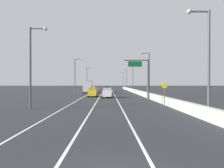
# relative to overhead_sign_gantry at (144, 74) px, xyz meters

# --- Properties ---
(ground_plane) EXTENTS (320.00, 320.00, 0.00)m
(ground_plane) POSITION_rel_overhead_sign_gantry_xyz_m (-6.62, 32.23, -4.73)
(ground_plane) COLOR #26282B
(lane_stripe_left) EXTENTS (0.16, 130.00, 0.00)m
(lane_stripe_left) POSITION_rel_overhead_sign_gantry_xyz_m (-12.12, 23.23, -4.73)
(lane_stripe_left) COLOR silver
(lane_stripe_left) RESTS_ON ground_plane
(lane_stripe_center) EXTENTS (0.16, 130.00, 0.00)m
(lane_stripe_center) POSITION_rel_overhead_sign_gantry_xyz_m (-8.62, 23.23, -4.73)
(lane_stripe_center) COLOR silver
(lane_stripe_center) RESTS_ON ground_plane
(lane_stripe_right) EXTENTS (0.16, 130.00, 0.00)m
(lane_stripe_right) POSITION_rel_overhead_sign_gantry_xyz_m (-5.12, 23.23, -4.73)
(lane_stripe_right) COLOR silver
(lane_stripe_right) RESTS_ON ground_plane
(jersey_barrier_right) EXTENTS (0.60, 120.00, 1.10)m
(jersey_barrier_right) POSITION_rel_overhead_sign_gantry_xyz_m (1.34, 8.23, -4.18)
(jersey_barrier_right) COLOR #B2ADA3
(jersey_barrier_right) RESTS_ON ground_plane
(overhead_sign_gantry) EXTENTS (4.68, 0.36, 7.50)m
(overhead_sign_gantry) POSITION_rel_overhead_sign_gantry_xyz_m (0.00, 0.00, 0.00)
(overhead_sign_gantry) COLOR #47474C
(overhead_sign_gantry) RESTS_ON ground_plane
(speed_advisory_sign) EXTENTS (0.60, 0.11, 3.00)m
(speed_advisory_sign) POSITION_rel_overhead_sign_gantry_xyz_m (0.44, -11.97, -2.96)
(speed_advisory_sign) COLOR #4C4C51
(speed_advisory_sign) RESTS_ON ground_plane
(lamp_post_right_near) EXTENTS (2.14, 0.44, 9.70)m
(lamp_post_right_near) POSITION_rel_overhead_sign_gantry_xyz_m (2.07, -19.50, 0.87)
(lamp_post_right_near) COLOR #4C4C51
(lamp_post_right_near) RESTS_ON ground_plane
(lamp_post_right_second) EXTENTS (2.14, 0.44, 9.70)m
(lamp_post_right_second) POSITION_rel_overhead_sign_gantry_xyz_m (1.90, 5.94, 0.87)
(lamp_post_right_second) COLOR #4C4C51
(lamp_post_right_second) RESTS_ON ground_plane
(lamp_post_right_third) EXTENTS (2.14, 0.44, 9.70)m
(lamp_post_right_third) POSITION_rel_overhead_sign_gantry_xyz_m (1.51, 31.39, 0.87)
(lamp_post_right_third) COLOR #4C4C51
(lamp_post_right_third) RESTS_ON ground_plane
(lamp_post_right_fourth) EXTENTS (2.14, 0.44, 9.70)m
(lamp_post_right_fourth) POSITION_rel_overhead_sign_gantry_xyz_m (1.71, 56.84, 0.87)
(lamp_post_right_fourth) COLOR #4C4C51
(lamp_post_right_fourth) RESTS_ON ground_plane
(lamp_post_right_fifth) EXTENTS (2.14, 0.44, 9.70)m
(lamp_post_right_fifth) POSITION_rel_overhead_sign_gantry_xyz_m (1.93, 82.28, 0.87)
(lamp_post_right_fifth) COLOR #4C4C51
(lamp_post_right_fifth) RESTS_ON ground_plane
(lamp_post_left_near) EXTENTS (2.14, 0.44, 9.70)m
(lamp_post_left_near) POSITION_rel_overhead_sign_gantry_xyz_m (-15.69, -13.50, 0.87)
(lamp_post_left_near) COLOR #4C4C51
(lamp_post_left_near) RESTS_ON ground_plane
(lamp_post_left_mid) EXTENTS (2.14, 0.44, 9.70)m
(lamp_post_left_mid) POSITION_rel_overhead_sign_gantry_xyz_m (-15.49, 17.03, 0.87)
(lamp_post_left_mid) COLOR #4C4C51
(lamp_post_left_mid) RESTS_ON ground_plane
(lamp_post_left_far) EXTENTS (2.14, 0.44, 9.70)m
(lamp_post_left_far) POSITION_rel_overhead_sign_gantry_xyz_m (-15.50, 47.57, 0.87)
(lamp_post_left_far) COLOR #4C4C51
(lamp_post_left_far) RESTS_ON ground_plane
(car_white_0) EXTENTS (2.01, 4.59, 2.07)m
(car_white_0) POSITION_rel_overhead_sign_gantry_xyz_m (-6.92, 4.01, -3.70)
(car_white_0) COLOR white
(car_white_0) RESTS_ON ground_plane
(car_green_1) EXTENTS (1.80, 4.36, 1.96)m
(car_green_1) POSITION_rel_overhead_sign_gantry_xyz_m (-7.02, 37.15, -3.75)
(car_green_1) COLOR #196033
(car_green_1) RESTS_ON ground_plane
(car_black_2) EXTENTS (1.92, 4.80, 1.95)m
(car_black_2) POSITION_rel_overhead_sign_gantry_xyz_m (-7.21, 21.27, -3.75)
(car_black_2) COLOR black
(car_black_2) RESTS_ON ground_plane
(car_silver_3) EXTENTS (1.95, 4.48, 1.89)m
(car_silver_3) POSITION_rel_overhead_sign_gantry_xyz_m (-13.31, 47.95, -3.78)
(car_silver_3) COLOR #B7B7BC
(car_silver_3) RESTS_ON ground_plane
(car_yellow_4) EXTENTS (1.92, 4.15, 2.05)m
(car_yellow_4) POSITION_rel_overhead_sign_gantry_xyz_m (-10.13, 6.77, -3.71)
(car_yellow_4) COLOR gold
(car_yellow_4) RESTS_ON ground_plane
(box_truck) EXTENTS (2.74, 9.98, 3.92)m
(box_truck) POSITION_rel_overhead_sign_gantry_xyz_m (-13.00, 25.50, -2.94)
(box_truck) COLOR silver
(box_truck) RESTS_ON ground_plane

